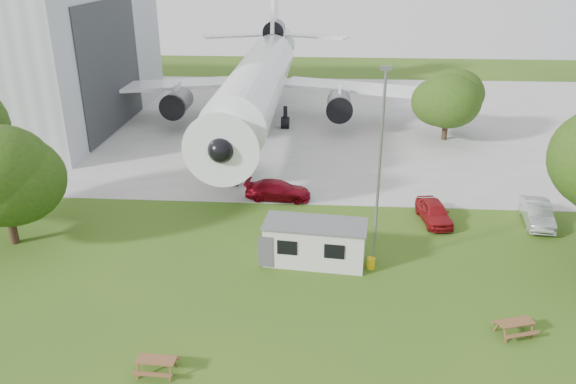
# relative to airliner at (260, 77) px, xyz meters

# --- Properties ---
(ground) EXTENTS (160.00, 160.00, 0.00)m
(ground) POSITION_rel_airliner_xyz_m (2.00, -35.86, -5.27)
(ground) COLOR #486D1C
(concrete_apron) EXTENTS (120.00, 46.00, 0.03)m
(concrete_apron) POSITION_rel_airliner_xyz_m (2.00, 2.14, -5.25)
(concrete_apron) COLOR #B7B7B2
(concrete_apron) RESTS_ON ground
(airliner) EXTENTS (46.36, 47.73, 17.69)m
(airliner) POSITION_rel_airliner_xyz_m (0.00, 0.00, 0.00)
(airliner) COLOR white
(airliner) RESTS_ON ground
(site_cabin) EXTENTS (6.87, 3.33, 2.62)m
(site_cabin) POSITION_rel_airliner_xyz_m (6.67, -29.28, -3.96)
(site_cabin) COLOR beige
(site_cabin) RESTS_ON ground
(picnic_west) EXTENTS (1.87, 1.58, 0.76)m
(picnic_west) POSITION_rel_airliner_xyz_m (-0.24, -39.76, -5.27)
(picnic_west) COLOR brown
(picnic_west) RESTS_ON ground
(picnic_east) EXTENTS (2.17, 1.97, 0.76)m
(picnic_east) POSITION_rel_airliner_xyz_m (16.75, -35.82, -5.27)
(picnic_east) COLOR brown
(picnic_east) RESTS_ON ground
(lamp_mast) EXTENTS (0.16, 0.16, 12.00)m
(lamp_mast) POSITION_rel_airliner_xyz_m (10.20, -29.66, 0.73)
(lamp_mast) COLOR slate
(lamp_mast) RESTS_ON ground
(tree_west_small) EXTENTS (7.56, 7.56, 8.62)m
(tree_west_small) POSITION_rel_airliner_xyz_m (-13.04, -28.20, -0.43)
(tree_west_small) COLOR #382619
(tree_west_small) RESTS_ON ground
(tree_far_apron) EXTENTS (6.54, 6.54, 7.58)m
(tree_far_apron) POSITION_rel_airliner_xyz_m (19.22, -3.89, -0.97)
(tree_far_apron) COLOR #382619
(tree_far_apron) RESTS_ON ground
(car_ne_hatch) EXTENTS (2.38, 4.62, 1.50)m
(car_ne_hatch) POSITION_rel_airliner_xyz_m (14.90, -23.17, -4.52)
(car_ne_hatch) COLOR maroon
(car_ne_hatch) RESTS_ON ground
(car_ne_sedan) EXTENTS (2.26, 4.93, 1.57)m
(car_ne_sedan) POSITION_rel_airliner_xyz_m (22.03, -23.00, -4.49)
(car_ne_sedan) COLOR #ADB0B4
(car_ne_sedan) RESTS_ON ground
(car_apron_van) EXTENTS (5.14, 2.32, 1.46)m
(car_apron_van) POSITION_rel_airliner_xyz_m (3.60, -19.96, -4.54)
(car_apron_van) COLOR maroon
(car_apron_van) RESTS_ON ground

